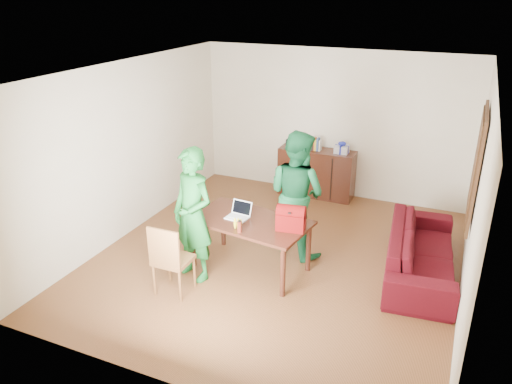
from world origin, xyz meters
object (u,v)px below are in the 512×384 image
at_px(sofa, 421,252).
at_px(person_near, 193,215).
at_px(person_far, 297,193).
at_px(chair, 174,272).
at_px(bottle, 239,226).
at_px(laptop, 237,215).
at_px(table, 250,226).
at_px(red_bag, 291,220).

bearing_deg(sofa, person_near, 109.31).
bearing_deg(person_far, chair, 77.65).
xyz_separation_m(person_far, bottle, (-0.39, -1.11, -0.10)).
bearing_deg(bottle, sofa, 29.17).
distance_m(person_near, laptop, 0.63).
bearing_deg(laptop, person_far, 56.40).
xyz_separation_m(table, sofa, (2.20, 0.83, -0.33)).
distance_m(bottle, red_bag, 0.67).
distance_m(person_far, bottle, 1.18).
bearing_deg(table, bottle, -78.69).
xyz_separation_m(person_near, laptop, (0.42, 0.46, -0.12)).
height_order(table, person_far, person_far).
relative_size(person_near, red_bag, 4.98).
bearing_deg(laptop, chair, -113.16).
bearing_deg(sofa, chair, 115.67).
relative_size(chair, person_far, 0.52).
distance_m(bottle, sofa, 2.55).
height_order(person_near, person_far, person_far).
height_order(chair, laptop, chair).
distance_m(table, red_bag, 0.64).
height_order(bottle, sofa, bottle).
bearing_deg(chair, laptop, 60.97).
xyz_separation_m(person_near, person_far, (1.01, 1.20, 0.02)).
bearing_deg(red_bag, person_near, -168.14).
relative_size(laptop, sofa, 0.14).
bearing_deg(chair, table, 53.24).
relative_size(chair, laptop, 3.09).
xyz_separation_m(chair, bottle, (0.69, 0.54, 0.55)).
bearing_deg(table, person_far, 68.27).
bearing_deg(bottle, chair, -142.24).
bearing_deg(person_far, table, 81.35).
distance_m(person_far, red_bag, 0.79).
xyz_separation_m(red_bag, sofa, (1.60, 0.87, -0.56)).
xyz_separation_m(bottle, red_bag, (0.58, 0.34, 0.05)).
bearing_deg(person_far, person_near, 70.81).
distance_m(person_near, person_far, 1.57).
xyz_separation_m(laptop, bottle, (0.21, -0.36, 0.04)).
height_order(table, red_bag, red_bag).
bearing_deg(chair, person_far, 55.93).
height_order(person_far, sofa, person_far).
relative_size(laptop, bottle, 1.81).
xyz_separation_m(table, chair, (-0.67, -0.92, -0.37)).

